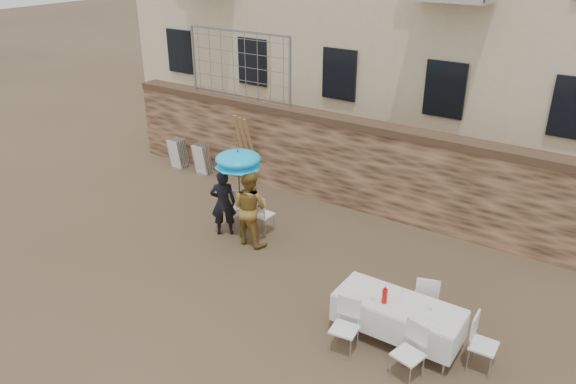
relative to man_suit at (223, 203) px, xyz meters
The scene contains 17 objects.
ground 2.50m from the man_suit, 58.64° to the right, with size 80.00×80.00×0.00m, color brown.
stone_wall 3.24m from the man_suit, 67.43° to the left, with size 13.00×0.50×2.20m, color brown.
chain_link_fence 4.16m from the man_suit, 120.69° to the left, with size 3.20×0.06×1.80m, color gray, non-canonical shape.
man_suit is the anchor object (origin of this frame).
woman_dress 0.75m from the man_suit, ahead, with size 0.84×0.65×1.73m, color gold.
umbrella 1.13m from the man_suit, 14.04° to the left, with size 1.03×1.03×1.94m.
couple_chair_left 0.63m from the man_suit, 90.00° to the left, with size 0.48×0.48×0.96m, color white, non-canonical shape.
couple_chair_right 0.94m from the man_suit, 38.16° to the left, with size 0.48×0.48×0.96m, color white, non-canonical shape.
banquet_table 4.97m from the man_suit, 15.00° to the right, with size 2.10×0.85×0.78m.
soda_bottle 4.82m from the man_suit, 17.34° to the right, with size 0.09×0.09×0.26m, color red.
table_chair_front_left 4.68m from the man_suit, 25.87° to the right, with size 0.48×0.48×0.96m, color white, non-canonical shape.
table_chair_front_right 5.68m from the man_suit, 21.02° to the right, with size 0.48×0.48×0.96m, color white, non-canonical shape.
table_chair_back 5.03m from the man_suit, ahead, with size 0.48×0.48×0.96m, color white, non-canonical shape.
table_chair_side 6.32m from the man_suit, 10.83° to the right, with size 0.48×0.48×0.96m, color white, non-canonical shape.
chair_stack_left 4.45m from the man_suit, 145.66° to the left, with size 0.46×0.47×0.92m, color white, non-canonical shape.
chair_stack_right 3.74m from the man_suit, 137.84° to the left, with size 0.46×0.40×0.92m, color white, non-canonical shape.
wood_planks 2.83m from the man_suit, 114.35° to the left, with size 0.70×0.20×2.00m, color #A37749, non-canonical shape.
Camera 1 is at (6.25, -6.61, 6.29)m, focal length 35.00 mm.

